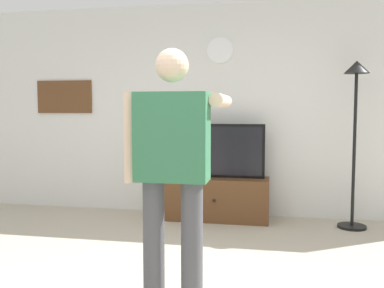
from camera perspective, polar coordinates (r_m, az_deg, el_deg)
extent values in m
cube|color=silver|center=(5.54, 3.21, 4.56)|extent=(6.40, 0.10, 2.70)
cube|color=brown|center=(5.30, 3.30, -7.32)|extent=(1.27, 0.42, 0.52)
sphere|color=black|center=(5.07, 2.97, -7.55)|extent=(0.04, 0.04, 0.04)
cube|color=black|center=(5.26, 3.40, -0.89)|extent=(1.16, 0.06, 0.66)
cube|color=black|center=(5.22, 3.35, -0.93)|extent=(1.10, 0.01, 0.60)
cylinder|color=white|center=(5.52, 3.79, 12.41)|extent=(0.33, 0.03, 0.33)
cube|color=brown|center=(6.12, -16.68, 6.06)|extent=(0.79, 0.04, 0.44)
cylinder|color=black|center=(5.32, 20.61, -10.30)|extent=(0.32, 0.32, 0.03)
cylinder|color=black|center=(5.16, 20.89, -0.80)|extent=(0.04, 0.04, 1.73)
cone|color=black|center=(5.16, 21.20, 9.59)|extent=(0.28, 0.28, 0.14)
cylinder|color=#4C4C51|center=(2.86, -5.13, -13.84)|extent=(0.14, 0.14, 0.91)
cylinder|color=#4C4C51|center=(2.80, -0.01, -14.20)|extent=(0.14, 0.14, 0.91)
cube|color=#33724C|center=(2.69, -2.66, 0.98)|extent=(0.46, 0.22, 0.56)
sphere|color=beige|center=(2.69, -2.69, 10.48)|extent=(0.21, 0.21, 0.21)
cylinder|color=beige|center=(2.76, -8.20, 0.84)|extent=(0.09, 0.09, 0.58)
cylinder|color=beige|center=(2.92, 3.93, 5.79)|extent=(0.09, 0.58, 0.09)
cube|color=white|center=(3.24, 4.61, 5.68)|extent=(0.04, 0.12, 0.04)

